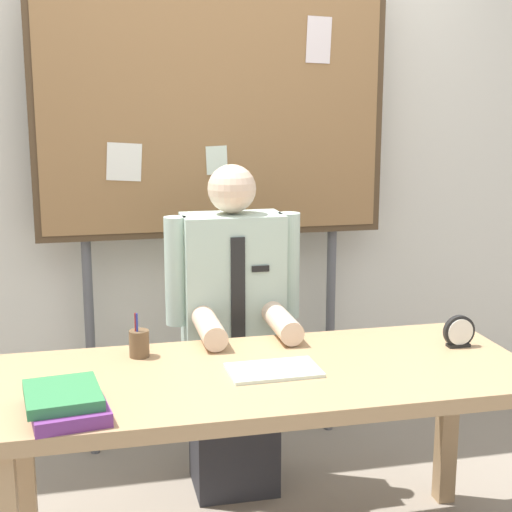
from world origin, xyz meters
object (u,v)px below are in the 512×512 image
object	(u,v)px
bulletin_board	(213,109)
book_stack	(66,402)
desk	(268,396)
desk_clock	(459,333)
person	(233,344)
pen_holder	(139,343)
open_notebook	(274,370)

from	to	relation	value
bulletin_board	book_stack	size ratio (longest dim) A/B	6.99
desk	book_stack	xyz separation A→B (m)	(-0.65, -0.21, 0.12)
bulletin_board	desk_clock	size ratio (longest dim) A/B	18.72
desk	person	xyz separation A→B (m)	(0.00, 0.60, -0.02)
bulletin_board	book_stack	world-z (taller)	bulletin_board
person	desk_clock	distance (m)	0.91
person	desk	bearing A→B (deg)	-90.00
person	book_stack	size ratio (longest dim) A/B	4.37
desk	desk_clock	distance (m)	0.75
book_stack	pen_holder	distance (m)	0.50
desk	pen_holder	bearing A→B (deg)	150.32
book_stack	desk_clock	xyz separation A→B (m)	(1.38, 0.29, 0.02)
desk	bulletin_board	world-z (taller)	bulletin_board
open_notebook	desk_clock	world-z (taller)	desk_clock
desk	pen_holder	distance (m)	0.49
desk_clock	pen_holder	xyz separation A→B (m)	(-1.14, 0.15, -0.00)
desk_clock	pen_holder	distance (m)	1.15
desk	pen_holder	world-z (taller)	pen_holder
bulletin_board	desk	bearing A→B (deg)	-90.00
desk	book_stack	world-z (taller)	book_stack
desk	desk_clock	bearing A→B (deg)	6.27
person	pen_holder	world-z (taller)	person
desk	pen_holder	size ratio (longest dim) A/B	11.04
book_stack	desk	bearing A→B (deg)	17.94
bulletin_board	book_stack	distance (m)	1.61
open_notebook	desk_clock	distance (m)	0.73
bulletin_board	pen_holder	distance (m)	1.19
person	book_stack	xyz separation A→B (m)	(-0.65, -0.81, 0.14)
desk	bulletin_board	bearing A→B (deg)	90.00
book_stack	person	bearing A→B (deg)	51.34
bulletin_board	open_notebook	bearing A→B (deg)	-89.29
desk_clock	pen_holder	size ratio (longest dim) A/B	0.73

